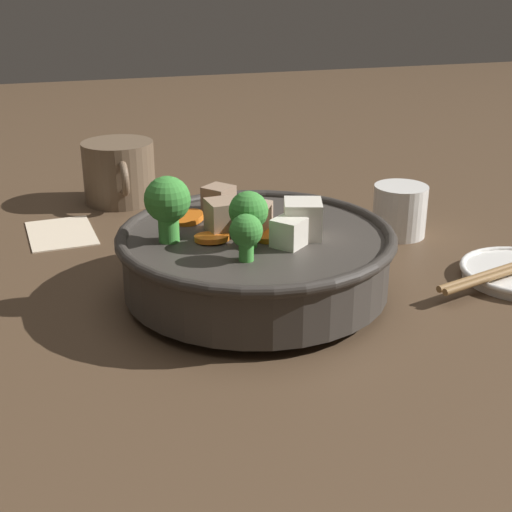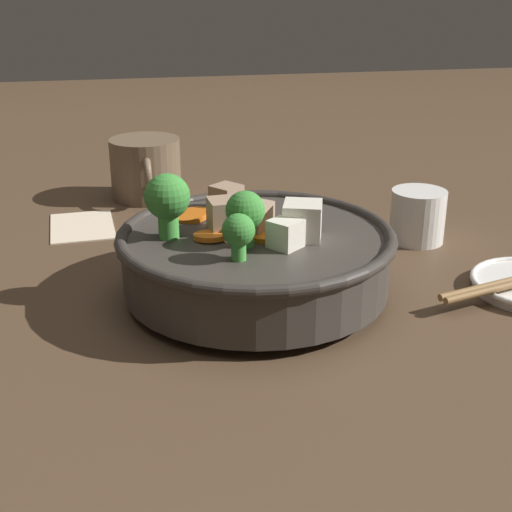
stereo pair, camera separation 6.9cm
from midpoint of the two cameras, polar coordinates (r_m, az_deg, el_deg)
ground_plane at (r=0.71m, az=2.80°, el=-3.22°), size 3.00×3.00×0.00m
stirfry_bowl at (r=0.69m, az=2.76°, el=0.15°), size 0.27×0.27×0.13m
tea_cup at (r=0.87m, az=15.06°, el=3.11°), size 0.06×0.06×0.06m
dark_mug at (r=1.00m, az=-6.86°, el=6.93°), size 0.12×0.10×0.08m
napkin at (r=0.91m, az=-11.65°, el=2.35°), size 0.11×0.08×0.00m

